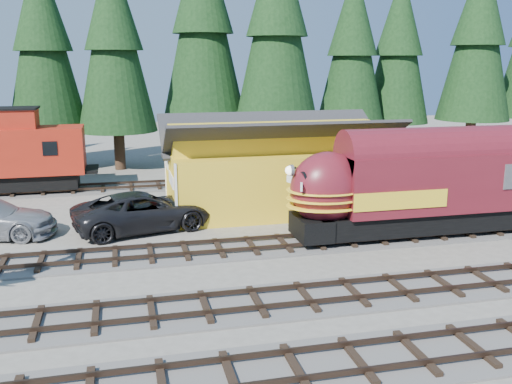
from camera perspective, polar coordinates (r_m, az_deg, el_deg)
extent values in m
plane|color=#6B665B|center=(23.11, 9.19, -8.12)|extent=(120.00, 120.00, 0.00)
cube|color=#4C4947|center=(31.28, 23.51, -3.35)|extent=(68.00, 3.20, 0.08)
cube|color=#38281E|center=(31.77, 22.77, -2.64)|extent=(68.00, 0.08, 0.16)
cube|color=#4C4947|center=(38.75, -15.34, 0.28)|extent=(32.00, 3.20, 0.08)
cube|color=#38281E|center=(38.01, -15.39, 0.36)|extent=(32.00, 0.08, 0.16)
cube|color=#38281E|center=(39.41, -15.33, 0.80)|extent=(32.00, 0.08, 0.16)
cube|color=yellow|center=(32.18, 2.17, 1.23)|extent=(12.00, 6.00, 3.40)
cube|color=gold|center=(31.78, 2.20, 5.50)|extent=(11.88, 3.30, 1.44)
cube|color=white|center=(30.06, -8.47, 1.22)|extent=(0.06, 2.40, 0.60)
cone|color=black|center=(46.56, -20.56, 13.99)|extent=(5.93, 5.93, 13.50)
cone|color=black|center=(45.04, -14.05, 14.55)|extent=(5.97, 5.97, 13.59)
cone|color=black|center=(48.12, -5.35, 16.53)|extent=(6.88, 6.88, 15.67)
cone|color=black|center=(45.81, 2.11, 16.32)|extent=(6.67, 6.67, 15.18)
cone|color=black|center=(49.39, 9.62, 14.12)|extent=(5.72, 5.72, 13.04)
cone|color=black|center=(52.75, 14.10, 13.87)|extent=(5.74, 5.74, 13.08)
cone|color=black|center=(54.30, 21.34, 14.34)|extent=(6.31, 6.31, 14.38)
cube|color=black|center=(29.09, 18.00, -2.45)|extent=(12.94, 2.32, 1.00)
cube|color=maroon|center=(29.06, 19.48, 1.20)|extent=(11.80, 2.72, 2.72)
ellipsoid|color=maroon|center=(26.11, 7.13, 0.38)|extent=(3.45, 2.67, 3.36)
sphere|color=white|center=(25.36, 3.37, 2.18)|extent=(0.40, 0.40, 0.40)
cube|color=black|center=(39.22, -23.65, 0.95)|extent=(8.69, 2.24, 0.97)
cube|color=#A32011|center=(38.90, -23.91, 3.73)|extent=(9.66, 2.80, 2.90)
cube|color=#A32011|center=(38.50, -22.77, 6.80)|extent=(2.32, 2.13, 1.16)
imported|color=black|center=(28.89, -11.17, -1.90)|extent=(7.45, 4.76, 1.91)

